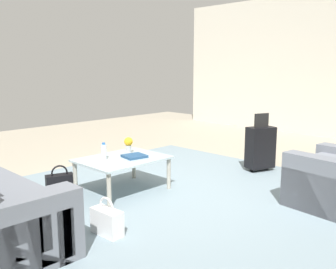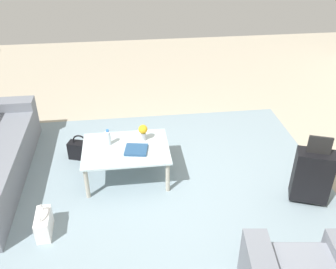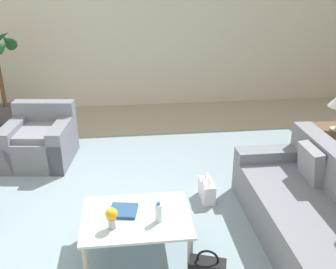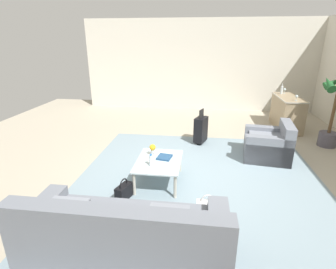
% 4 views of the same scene
% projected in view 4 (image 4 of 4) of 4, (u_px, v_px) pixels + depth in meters
% --- Properties ---
extents(ground_plane, '(12.00, 12.00, 0.00)m').
position_uv_depth(ground_plane, '(188.00, 173.00, 4.99)').
color(ground_plane, '#A89E89').
extents(wall_left, '(0.12, 8.00, 3.10)m').
position_uv_depth(wall_left, '(198.00, 66.00, 9.19)').
color(wall_left, beige).
rests_on(wall_left, ground).
extents(area_rug, '(5.20, 4.40, 0.01)m').
position_uv_depth(area_rug, '(198.00, 190.00, 4.41)').
color(area_rug, gray).
rests_on(area_rug, ground).
extents(couch, '(0.93, 2.32, 0.87)m').
position_uv_depth(couch, '(124.00, 239.00, 2.91)').
color(couch, slate).
rests_on(couch, ground).
extents(armchair, '(0.98, 1.01, 0.80)m').
position_uv_depth(armchair, '(270.00, 146.00, 5.52)').
color(armchair, slate).
rests_on(armchair, ground).
extents(coffee_table, '(1.02, 0.77, 0.42)m').
position_uv_depth(coffee_table, '(159.00, 163.00, 4.55)').
color(coffee_table, silver).
rests_on(coffee_table, ground).
extents(water_bottle, '(0.06, 0.06, 0.20)m').
position_uv_depth(water_bottle, '(151.00, 160.00, 4.33)').
color(water_bottle, silver).
rests_on(water_bottle, coffee_table).
extents(coffee_table_book, '(0.29, 0.28, 0.03)m').
position_uv_depth(coffee_table_book, '(164.00, 157.00, 4.63)').
color(coffee_table_book, navy).
rests_on(coffee_table_book, coffee_table).
extents(flower_vase, '(0.11, 0.11, 0.21)m').
position_uv_depth(flower_vase, '(153.00, 149.00, 4.72)').
color(flower_vase, '#B2B7BC').
rests_on(flower_vase, coffee_table).
extents(bar_console, '(1.46, 0.60, 0.91)m').
position_uv_depth(bar_console, '(287.00, 112.00, 7.41)').
color(bar_console, '#937F60').
rests_on(bar_console, ground).
extents(wine_glass_leftmost, '(0.08, 0.08, 0.15)m').
position_uv_depth(wine_glass_leftmost, '(285.00, 90.00, 7.69)').
color(wine_glass_leftmost, silver).
rests_on(wine_glass_leftmost, bar_console).
extents(wine_glass_left_of_centre, '(0.08, 0.08, 0.15)m').
position_uv_depth(wine_glass_left_of_centre, '(297.00, 97.00, 6.76)').
color(wine_glass_left_of_centre, silver).
rests_on(wine_glass_left_of_centre, bar_console).
extents(wine_bottle_clear, '(0.07, 0.07, 0.30)m').
position_uv_depth(wine_bottle_clear, '(282.00, 90.00, 7.61)').
color(wine_bottle_clear, silver).
rests_on(wine_bottle_clear, bar_console).
extents(suitcase_black, '(0.45, 0.35, 0.85)m').
position_uv_depth(suitcase_black, '(201.00, 129.00, 6.34)').
color(suitcase_black, black).
rests_on(suitcase_black, ground).
extents(handbag_white, '(0.15, 0.32, 0.36)m').
position_uv_depth(handbag_white, '(208.00, 209.00, 3.73)').
color(handbag_white, white).
rests_on(handbag_white, ground).
extents(handbag_black, '(0.35, 0.24, 0.36)m').
position_uv_depth(handbag_black, '(124.00, 192.00, 4.14)').
color(handbag_black, black).
rests_on(handbag_black, ground).
extents(potted_palm, '(0.64, 0.64, 1.68)m').
position_uv_depth(potted_palm, '(334.00, 109.00, 5.97)').
color(potted_palm, '#514C56').
rests_on(potted_palm, ground).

